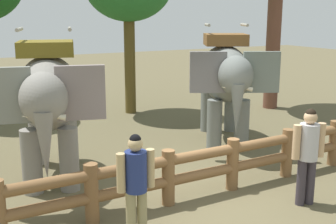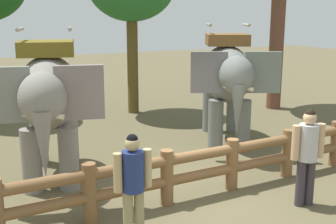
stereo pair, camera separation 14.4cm
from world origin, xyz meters
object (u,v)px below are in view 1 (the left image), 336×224
object	(u,v)px
elephant_near_left	(48,97)
tourist_woman_in_black	(308,150)
log_fence	(202,167)
elephant_center	(226,77)
tourist_man_in_blue	(136,180)

from	to	relation	value
elephant_near_left	tourist_woman_in_black	world-z (taller)	elephant_near_left
log_fence	elephant_center	size ratio (longest dim) A/B	2.03
log_fence	tourist_man_in_blue	size ratio (longest dim) A/B	4.41
elephant_center	tourist_woman_in_black	world-z (taller)	elephant_center
elephant_near_left	elephant_center	world-z (taller)	elephant_center
elephant_center	tourist_man_in_blue	bearing A→B (deg)	-138.76
log_fence	tourist_woman_in_black	xyz separation A→B (m)	(1.51, -1.20, 0.45)
elephant_center	log_fence	bearing A→B (deg)	-131.77
elephant_center	elephant_near_left	bearing A→B (deg)	-172.67
elephant_center	tourist_man_in_blue	distance (m)	5.82
log_fence	tourist_man_in_blue	world-z (taller)	tourist_man_in_blue
elephant_near_left	tourist_woman_in_black	xyz separation A→B (m)	(3.84, -3.42, -0.74)
log_fence	elephant_near_left	distance (m)	3.43
log_fence	elephant_near_left	world-z (taller)	elephant_near_left
elephant_center	tourist_man_in_blue	size ratio (longest dim) A/B	2.17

